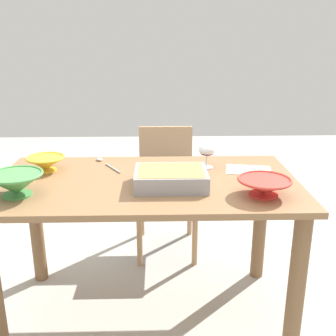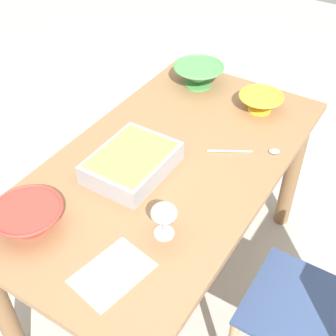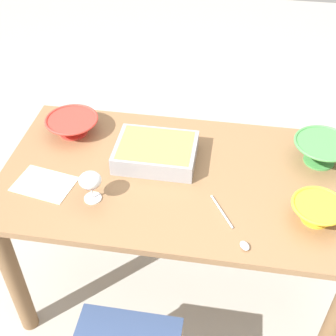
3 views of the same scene
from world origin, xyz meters
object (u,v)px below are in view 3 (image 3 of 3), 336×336
object	(u,v)px
dining_table	(180,200)
casserole_dish	(156,151)
wine_glass	(90,182)
small_bowl	(72,125)
napkin	(44,184)
serving_spoon	(236,232)
mixing_bowl	(317,211)
serving_bowl	(322,151)

from	to	relation	value
dining_table	casserole_dish	xyz separation A→B (m)	(0.12, -0.08, 0.19)
wine_glass	small_bowl	xyz separation A→B (m)	(0.21, -0.40, -0.05)
casserole_dish	napkin	size ratio (longest dim) A/B	1.44
dining_table	napkin	xyz separation A→B (m)	(0.53, 0.14, 0.15)
small_bowl	serving_spoon	xyz separation A→B (m)	(-0.76, 0.48, -0.04)
mixing_bowl	small_bowl	size ratio (longest dim) A/B	0.83
serving_bowl	wine_glass	bearing A→B (deg)	22.75
small_bowl	napkin	world-z (taller)	small_bowl
napkin	small_bowl	bearing A→B (deg)	-91.39
casserole_dish	serving_spoon	world-z (taller)	casserole_dish
serving_spoon	mixing_bowl	bearing A→B (deg)	-157.85
serving_bowl	napkin	xyz separation A→B (m)	(1.10, 0.32, -0.06)
wine_glass	casserole_dish	bearing A→B (deg)	-126.36
casserole_dish	serving_spoon	distance (m)	0.50
mixing_bowl	serving_bowl	world-z (taller)	serving_bowl
serving_bowl	dining_table	bearing A→B (deg)	17.90
dining_table	wine_glass	size ratio (longest dim) A/B	11.53
wine_glass	casserole_dish	distance (m)	0.34
wine_glass	napkin	bearing A→B (deg)	-12.52
wine_glass	small_bowl	distance (m)	0.45
serving_spoon	wine_glass	bearing A→B (deg)	-8.93
casserole_dish	small_bowl	distance (m)	0.43
casserole_dish	serving_spoon	size ratio (longest dim) A/B	1.30
serving_bowl	napkin	distance (m)	1.15
serving_bowl	napkin	world-z (taller)	serving_bowl
small_bowl	napkin	distance (m)	0.35
dining_table	mixing_bowl	size ratio (longest dim) A/B	7.44
mixing_bowl	casserole_dish	bearing A→B (deg)	-20.60
dining_table	small_bowl	size ratio (longest dim) A/B	6.19
dining_table	serving_bowl	world-z (taller)	serving_bowl
small_bowl	serving_spoon	world-z (taller)	small_bowl
mixing_bowl	serving_bowl	bearing A→B (deg)	-97.03
serving_bowl	serving_spoon	xyz separation A→B (m)	(0.33, 0.46, -0.05)
small_bowl	napkin	xyz separation A→B (m)	(0.01, 0.35, -0.04)
dining_table	wine_glass	world-z (taller)	wine_glass
mixing_bowl	serving_bowl	xyz separation A→B (m)	(-0.04, -0.34, 0.01)
wine_glass	mixing_bowl	distance (m)	0.84
dining_table	mixing_bowl	distance (m)	0.58
serving_bowl	napkin	bearing A→B (deg)	16.35
dining_table	casserole_dish	distance (m)	0.24
wine_glass	napkin	world-z (taller)	wine_glass
dining_table	mixing_bowl	world-z (taller)	mixing_bowl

